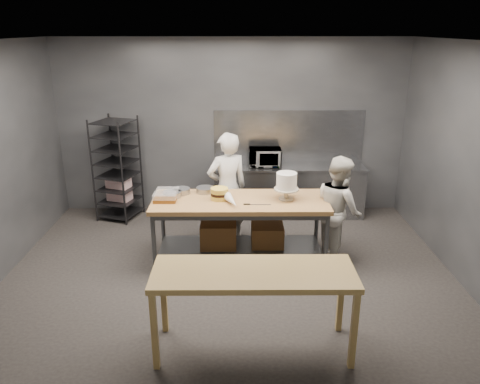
% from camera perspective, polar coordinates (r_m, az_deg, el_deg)
% --- Properties ---
extents(ground, '(6.00, 6.00, 0.00)m').
position_cam_1_polar(ground, '(6.35, -1.24, -10.24)').
color(ground, black).
rests_on(ground, ground).
extents(back_wall, '(6.00, 0.04, 3.00)m').
position_cam_1_polar(back_wall, '(8.18, -1.07, 7.88)').
color(back_wall, '#4C4F54').
rests_on(back_wall, ground).
extents(work_table, '(2.40, 0.90, 0.92)m').
position_cam_1_polar(work_table, '(6.53, -0.04, -3.75)').
color(work_table, brown).
rests_on(work_table, ground).
extents(near_counter, '(2.00, 0.70, 0.90)m').
position_cam_1_polar(near_counter, '(4.68, 1.67, -10.52)').
color(near_counter, olive).
rests_on(near_counter, ground).
extents(back_counter, '(2.60, 0.60, 0.90)m').
position_cam_1_polar(back_counter, '(8.20, 5.95, 0.20)').
color(back_counter, slate).
rests_on(back_counter, ground).
extents(splashback_panel, '(2.60, 0.02, 0.90)m').
position_cam_1_polar(splashback_panel, '(8.24, 5.95, 6.80)').
color(splashback_panel, slate).
rests_on(splashback_panel, back_counter).
extents(speed_rack, '(0.77, 0.81, 1.75)m').
position_cam_1_polar(speed_rack, '(8.21, -14.72, 2.63)').
color(speed_rack, black).
rests_on(speed_rack, ground).
extents(chef_behind, '(0.73, 0.61, 1.71)m').
position_cam_1_polar(chef_behind, '(7.03, -1.56, 0.44)').
color(chef_behind, silver).
rests_on(chef_behind, ground).
extents(chef_right, '(0.75, 0.86, 1.52)m').
position_cam_1_polar(chef_right, '(6.61, 11.92, -2.13)').
color(chef_right, beige).
rests_on(chef_right, ground).
extents(microwave, '(0.54, 0.37, 0.30)m').
position_cam_1_polar(microwave, '(7.99, 3.05, 4.25)').
color(microwave, black).
rests_on(microwave, back_counter).
extents(frosted_cake_stand, '(0.34, 0.34, 0.38)m').
position_cam_1_polar(frosted_cake_stand, '(6.35, 5.69, 1.15)').
color(frosted_cake_stand, '#BDB197').
rests_on(frosted_cake_stand, work_table).
extents(layer_cake, '(0.24, 0.24, 0.16)m').
position_cam_1_polar(layer_cake, '(6.38, -2.52, -0.21)').
color(layer_cake, gold).
rests_on(layer_cake, work_table).
extents(cake_pans, '(0.70, 0.43, 0.07)m').
position_cam_1_polar(cake_pans, '(6.62, -6.52, 0.04)').
color(cake_pans, gray).
rests_on(cake_pans, work_table).
extents(piping_bag, '(0.24, 0.40, 0.12)m').
position_cam_1_polar(piping_bag, '(6.17, -1.02, -1.09)').
color(piping_bag, white).
rests_on(piping_bag, work_table).
extents(offset_spatula, '(0.36, 0.02, 0.02)m').
position_cam_1_polar(offset_spatula, '(6.21, 1.65, -1.52)').
color(offset_spatula, slate).
rests_on(offset_spatula, work_table).
extents(pastry_clamshells, '(0.32, 0.41, 0.11)m').
position_cam_1_polar(pastry_clamshells, '(6.48, -8.97, -0.36)').
color(pastry_clamshells, brown).
rests_on(pastry_clamshells, work_table).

